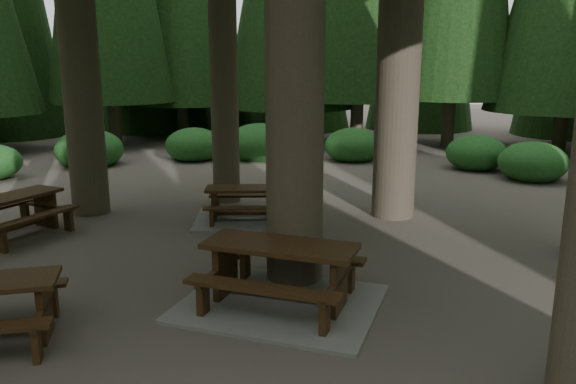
# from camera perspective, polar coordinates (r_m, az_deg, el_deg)

# --- Properties ---
(ground) EXTENTS (80.00, 80.00, 0.00)m
(ground) POSITION_cam_1_polar(r_m,az_deg,el_deg) (8.62, -4.87, -9.06)
(ground) COLOR #504941
(ground) RESTS_ON ground
(picnic_table_a) EXTENTS (2.96, 2.60, 0.88)m
(picnic_table_a) POSITION_cam_1_polar(r_m,az_deg,el_deg) (7.69, -0.80, -9.27)
(picnic_table_a) COLOR gray
(picnic_table_a) RESTS_ON ground
(picnic_table_b) EXTENTS (1.98, 2.22, 0.80)m
(picnic_table_b) POSITION_cam_1_polar(r_m,az_deg,el_deg) (11.79, -26.19, -1.61)
(picnic_table_b) COLOR #311E0E
(picnic_table_b) RESTS_ON ground
(picnic_table_c) EXTENTS (2.39, 2.09, 0.72)m
(picnic_table_c) POSITION_cam_1_polar(r_m,az_deg,el_deg) (11.75, -4.25, -1.82)
(picnic_table_c) COLOR gray
(picnic_table_c) RESTS_ON ground
(shrub_ring) EXTENTS (23.86, 24.64, 1.49)m
(shrub_ring) POSITION_cam_1_polar(r_m,az_deg,el_deg) (9.05, 0.54, -5.22)
(shrub_ring) COLOR #23581E
(shrub_ring) RESTS_ON ground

